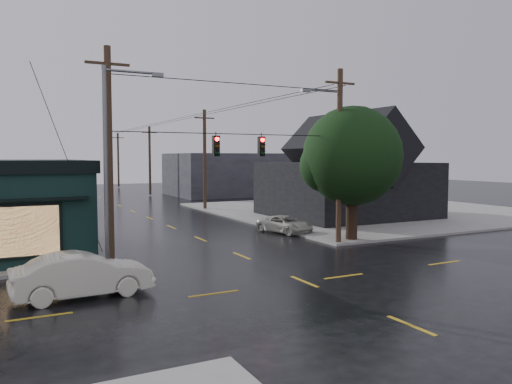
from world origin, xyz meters
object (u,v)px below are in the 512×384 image
corner_tree (352,156)px  utility_pole_nw (112,266)px  sedan_cream (83,275)px  utility_pole_ne (338,244)px  suv_silver (285,224)px

corner_tree → utility_pole_nw: size_ratio=0.79×
corner_tree → sedan_cream: corner_tree is taller
utility_pole_ne → sedan_cream: bearing=-162.4°
utility_pole_ne → sedan_cream: utility_pole_ne is taller
corner_tree → suv_silver: corner_tree is taller
utility_pole_ne → sedan_cream: 15.67m
suv_silver → utility_pole_nw: bearing=-173.4°
utility_pole_nw → suv_silver: (12.50, 5.31, 0.58)m
corner_tree → sedan_cream: (-16.25, -5.23, -4.35)m
utility_pole_nw → utility_pole_ne: same height
utility_pole_nw → sedan_cream: bearing=-112.1°
corner_tree → suv_silver: bearing=110.9°
utility_pole_nw → suv_silver: bearing=23.0°
utility_pole_ne → sedan_cream: (-14.92, -4.73, 0.81)m
utility_pole_ne → suv_silver: 5.37m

